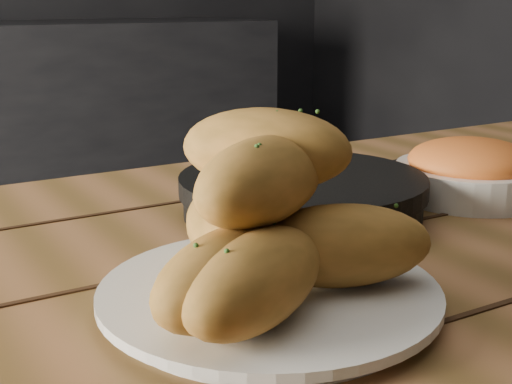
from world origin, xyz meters
name	(u,v)px	position (x,y,z in m)	size (l,w,h in m)	color
table	(345,372)	(0.23, -0.56, 0.66)	(1.65, 0.98, 0.75)	brown
plate	(269,296)	(0.14, -0.57, 0.76)	(0.27, 0.27, 0.02)	silver
bread_rolls	(264,226)	(0.13, -0.58, 0.82)	(0.27, 0.25, 0.14)	#B37631
skillet	(304,193)	(0.31, -0.38, 0.77)	(0.41, 0.28, 0.05)	black
bowl	(471,171)	(0.52, -0.42, 0.78)	(0.18, 0.18, 0.07)	white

